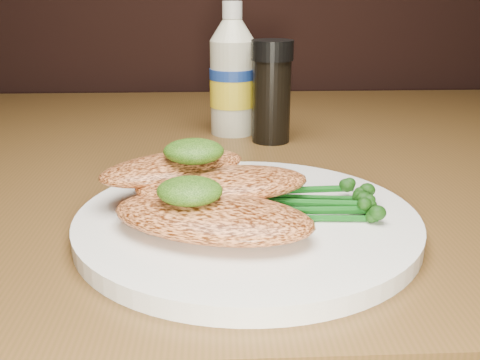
{
  "coord_description": "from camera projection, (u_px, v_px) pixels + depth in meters",
  "views": [
    {
      "loc": [
        -0.02,
        0.4,
        0.94
      ],
      "look_at": [
        0.0,
        0.83,
        0.79
      ],
      "focal_mm": 41.06,
      "sensor_mm": 36.0,
      "label": 1
    }
  ],
  "objects": [
    {
      "name": "chicken_mid",
      "position": [
        223.0,
        184.0,
        0.46
      ],
      "size": [
        0.16,
        0.1,
        0.02
      ],
      "primitive_type": "ellipsoid",
      "rotation": [
        0.0,
        0.0,
        0.17
      ],
      "color": "#EC874B",
      "rests_on": "plate"
    },
    {
      "name": "pepper_grinder",
      "position": [
        272.0,
        92.0,
        0.7
      ],
      "size": [
        0.06,
        0.06,
        0.13
      ],
      "primitive_type": null,
      "rotation": [
        0.0,
        0.0,
        0.23
      ],
      "color": "black",
      "rests_on": "dining_table"
    },
    {
      "name": "chicken_front",
      "position": [
        212.0,
        217.0,
        0.42
      ],
      "size": [
        0.18,
        0.13,
        0.03
      ],
      "primitive_type": "ellipsoid",
      "rotation": [
        0.0,
        0.0,
        -0.34
      ],
      "color": "#EC874B",
      "rests_on": "plate"
    },
    {
      "name": "plate",
      "position": [
        247.0,
        221.0,
        0.46
      ],
      "size": [
        0.28,
        0.28,
        0.01
      ],
      "primitive_type": "cylinder",
      "color": "white",
      "rests_on": "dining_table"
    },
    {
      "name": "pesto_back",
      "position": [
        194.0,
        151.0,
        0.47
      ],
      "size": [
        0.06,
        0.06,
        0.02
      ],
      "primitive_type": "ellipsoid",
      "rotation": [
        0.0,
        0.0,
        -0.17
      ],
      "color": "#113307",
      "rests_on": "chicken_back"
    },
    {
      "name": "chicken_back",
      "position": [
        174.0,
        167.0,
        0.48
      ],
      "size": [
        0.15,
        0.12,
        0.02
      ],
      "primitive_type": "ellipsoid",
      "rotation": [
        0.0,
        0.0,
        0.51
      ],
      "color": "#EC874B",
      "rests_on": "plate"
    },
    {
      "name": "broccolini_bundle",
      "position": [
        305.0,
        198.0,
        0.46
      ],
      "size": [
        0.15,
        0.13,
        0.02
      ],
      "primitive_type": null,
      "rotation": [
        0.0,
        0.0,
        -0.24
      ],
      "color": "#115215",
      "rests_on": "plate"
    },
    {
      "name": "pesto_front",
      "position": [
        190.0,
        191.0,
        0.41
      ],
      "size": [
        0.06,
        0.06,
        0.02
      ],
      "primitive_type": "ellipsoid",
      "rotation": [
        0.0,
        0.0,
        -0.21
      ],
      "color": "#113307",
      "rests_on": "chicken_front"
    },
    {
      "name": "mayo_bottle",
      "position": [
        232.0,
        69.0,
        0.73
      ],
      "size": [
        0.07,
        0.07,
        0.17
      ],
      "primitive_type": null,
      "rotation": [
        0.0,
        0.0,
        -0.09
      ],
      "color": "beige",
      "rests_on": "dining_table"
    }
  ]
}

